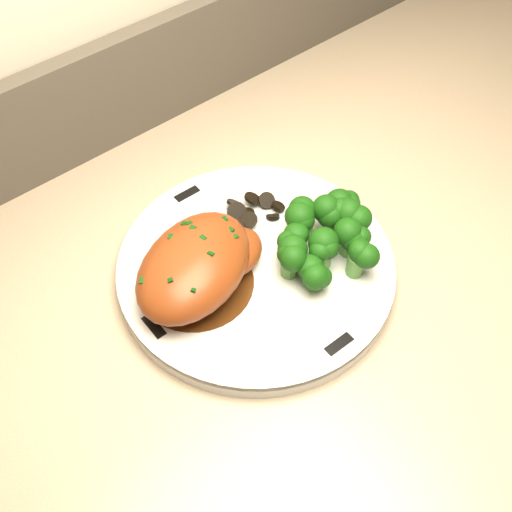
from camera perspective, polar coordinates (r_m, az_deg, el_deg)
plate at (r=0.60m, az=0.00°, el=-1.11°), size 0.31×0.31×0.02m
rim_accent_0 at (r=0.65m, az=-6.15°, el=5.49°), size 0.03×0.01×0.00m
rim_accent_1 at (r=0.56m, az=-9.07°, el=-6.19°), size 0.01×0.03×0.00m
rim_accent_2 at (r=0.54m, az=7.39°, el=-7.80°), size 0.03×0.01×0.00m
rim_accent_3 at (r=0.64m, az=7.84°, el=4.33°), size 0.01×0.03×0.00m
gravy_pool at (r=0.58m, az=-5.36°, el=-2.42°), size 0.10×0.10×0.00m
chicken_breast at (r=0.56m, az=-5.10°, el=-0.76°), size 0.15×0.13×0.05m
mushroom_pile at (r=0.62m, az=-0.43°, el=3.35°), size 0.07×0.05×0.02m
broccoli_florets at (r=0.59m, az=6.32°, el=1.65°), size 0.11×0.09×0.04m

